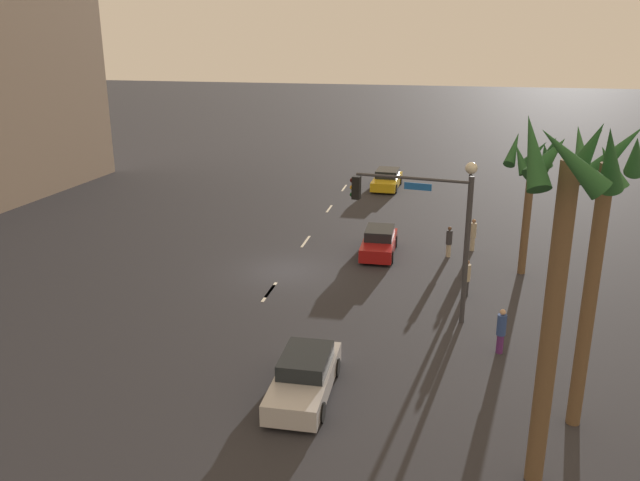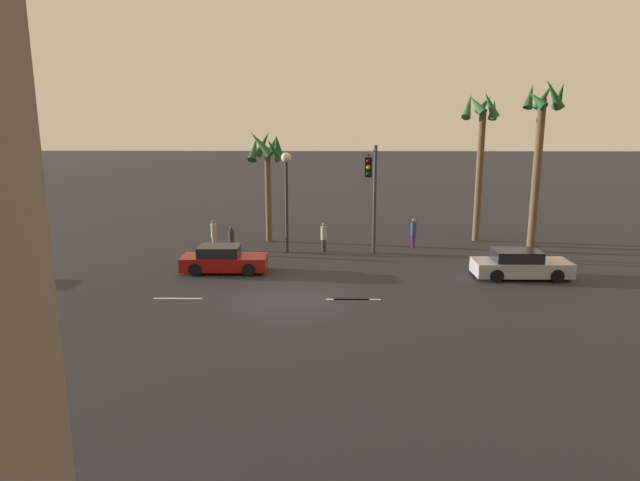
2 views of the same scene
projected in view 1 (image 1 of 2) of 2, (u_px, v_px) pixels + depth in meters
name	position (u px, v px, depth m)	size (l,w,h in m)	color
ground_plane	(284.00, 271.00, 32.68)	(220.00, 220.00, 0.00)	#28282D
lane_stripe_0	(344.00, 188.00, 49.44)	(2.03, 0.14, 0.01)	silver
lane_stripe_1	(329.00, 209.00, 43.81)	(1.83, 0.14, 0.01)	silver
lane_stripe_2	(306.00, 241.00, 37.13)	(2.10, 0.14, 0.01)	silver
lane_stripe_3	(268.00, 293.00, 29.95)	(2.03, 0.14, 0.01)	silver
lane_stripe_4	(271.00, 290.00, 30.32)	(1.86, 0.14, 0.01)	silver
car_0	(379.00, 242.00, 35.02)	(4.27, 1.83, 1.35)	maroon
car_1	(305.00, 376.00, 21.59)	(4.60, 1.90, 1.38)	#B7B7BC
car_2	(387.00, 179.00, 49.38)	(4.71, 2.05, 1.36)	gold
traffic_signal	(426.00, 221.00, 26.30)	(0.97, 4.95, 6.13)	#38383D
streetlamp	(469.00, 198.00, 30.43)	(0.56, 0.56, 5.71)	#2D2D33
pedestrian_0	(449.00, 241.00, 34.44)	(0.36, 0.36, 1.66)	#B2A58C
pedestrian_1	(466.00, 277.00, 29.42)	(0.42, 0.42, 1.71)	#333338
pedestrian_2	(501.00, 330.00, 24.21)	(0.44, 0.44, 1.76)	#59266B
pedestrian_3	(473.00, 234.00, 35.35)	(0.43, 0.43, 1.78)	#B2A58C
palm_tree_0	(531.00, 168.00, 30.84)	(2.31, 2.70, 6.97)	brown
palm_tree_1	(599.00, 214.00, 18.19)	(2.32, 2.40, 9.20)	brown
palm_tree_2	(561.00, 237.00, 15.48)	(2.48, 2.64, 9.82)	brown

